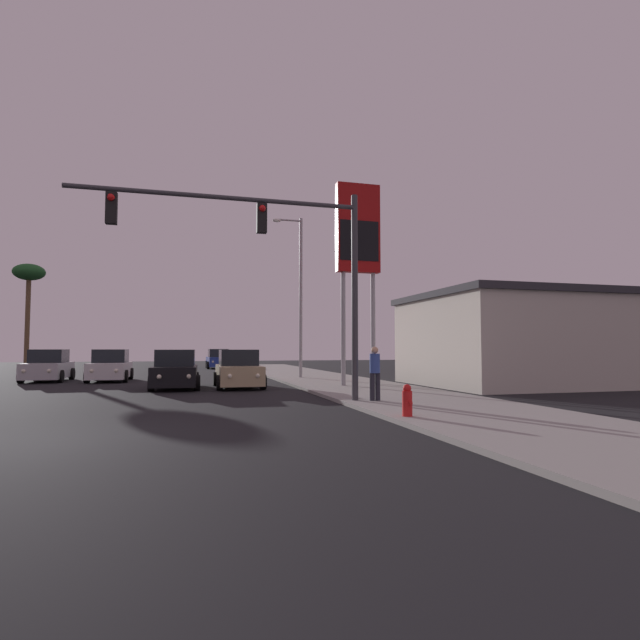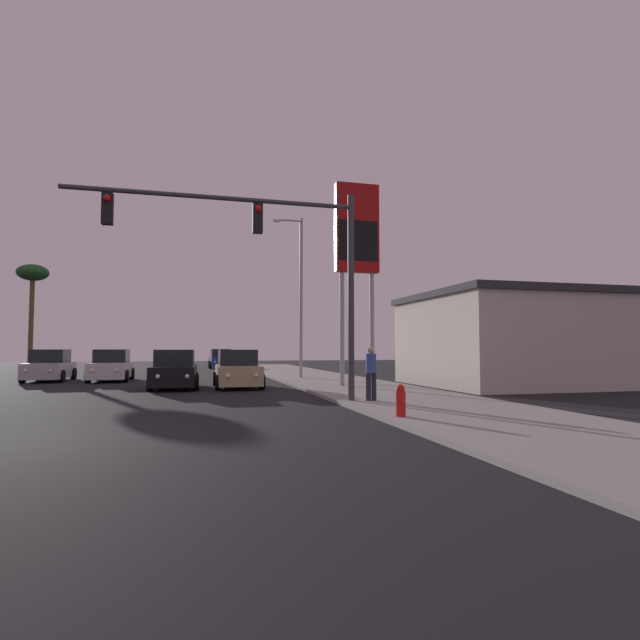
% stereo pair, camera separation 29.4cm
% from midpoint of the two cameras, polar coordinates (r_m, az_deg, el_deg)
% --- Properties ---
extents(ground_plane, '(120.00, 120.00, 0.00)m').
position_cam_midpoint_polar(ground_plane, '(10.88, -28.62, -12.04)').
color(ground_plane, black).
extents(sidewalk_right, '(5.00, 60.00, 0.12)m').
position_cam_midpoint_polar(sidewalk_right, '(21.69, 3.98, -7.68)').
color(sidewalk_right, gray).
rests_on(sidewalk_right, ground).
extents(building_gas_station, '(10.30, 8.30, 4.30)m').
position_cam_midpoint_polar(building_gas_station, '(25.72, 22.13, -2.08)').
color(building_gas_station, beige).
rests_on(building_gas_station, ground).
extents(car_black, '(2.04, 4.34, 1.68)m').
position_cam_midpoint_polar(car_black, '(22.64, -16.57, -5.59)').
color(car_black, black).
rests_on(car_black, ground).
extents(car_blue, '(2.04, 4.34, 1.68)m').
position_cam_midpoint_polar(car_blue, '(44.49, -11.75, -4.45)').
color(car_blue, navy).
rests_on(car_blue, ground).
extents(car_white, '(2.04, 4.31, 1.68)m').
position_cam_midpoint_polar(car_white, '(28.90, -23.11, -4.93)').
color(car_white, silver).
rests_on(car_white, ground).
extents(car_silver, '(2.04, 4.32, 1.68)m').
position_cam_midpoint_polar(car_silver, '(30.19, -28.88, -4.71)').
color(car_silver, '#B7B7BC').
rests_on(car_silver, ground).
extents(car_tan, '(2.04, 4.32, 1.68)m').
position_cam_midpoint_polar(car_tan, '(22.52, -9.68, -5.69)').
color(car_tan, tan).
rests_on(car_tan, ground).
extents(traffic_light_mast, '(8.58, 0.36, 6.50)m').
position_cam_midpoint_polar(traffic_light_mast, '(15.38, -5.62, 8.22)').
color(traffic_light_mast, '#38383D').
rests_on(traffic_light_mast, sidewalk_right).
extents(street_lamp, '(1.74, 0.24, 9.00)m').
position_cam_midpoint_polar(street_lamp, '(28.19, -2.77, 3.64)').
color(street_lamp, '#99999E').
rests_on(street_lamp, sidewalk_right).
extents(gas_station_sign, '(2.00, 0.42, 9.00)m').
position_cam_midpoint_polar(gas_station_sign, '(22.66, 3.98, 9.19)').
color(gas_station_sign, '#99999E').
rests_on(gas_station_sign, sidewalk_right).
extents(fire_hydrant, '(0.24, 0.34, 0.76)m').
position_cam_midpoint_polar(fire_hydrant, '(12.18, 9.25, -9.10)').
color(fire_hydrant, red).
rests_on(fire_hydrant, sidewalk_right).
extents(pedestrian_on_sidewalk, '(0.34, 0.32, 1.67)m').
position_cam_midpoint_polar(pedestrian_on_sidewalk, '(15.64, 5.75, -5.81)').
color(pedestrian_on_sidewalk, '#23232D').
rests_on(pedestrian_on_sidewalk, sidewalk_right).
extents(palm_tree_far, '(2.40, 2.40, 8.52)m').
position_cam_midpoint_polar(palm_tree_far, '(46.50, -30.48, 4.18)').
color(palm_tree_far, brown).
rests_on(palm_tree_far, ground).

